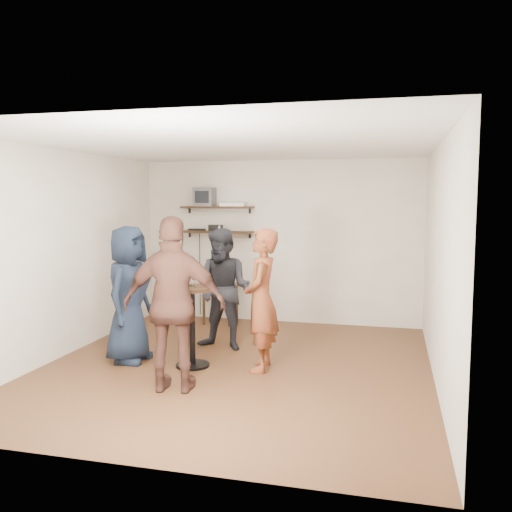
{
  "coord_description": "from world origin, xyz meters",
  "views": [
    {
      "loc": [
        1.76,
        -6.01,
        1.98
      ],
      "look_at": [
        0.15,
        0.4,
        1.29
      ],
      "focal_mm": 38.0,
      "sensor_mm": 36.0,
      "label": 1
    }
  ],
  "objects_px": {
    "crt_monitor": "(205,197)",
    "person_dark": "(224,289)",
    "person_brown": "(174,304)",
    "radio": "(216,228)",
    "person_plaid": "(261,300)",
    "person_navy": "(129,294)",
    "drinks_table": "(192,315)",
    "dvd_deck": "(234,204)",
    "side_table": "(220,290)"
  },
  "relations": [
    {
      "from": "person_plaid",
      "to": "person_dark",
      "type": "distance_m",
      "value": 1.01
    },
    {
      "from": "radio",
      "to": "drinks_table",
      "type": "height_order",
      "value": "radio"
    },
    {
      "from": "person_dark",
      "to": "person_navy",
      "type": "distance_m",
      "value": 1.25
    },
    {
      "from": "dvd_deck",
      "to": "person_plaid",
      "type": "distance_m",
      "value": 2.82
    },
    {
      "from": "dvd_deck",
      "to": "side_table",
      "type": "xyz_separation_m",
      "value": [
        -0.16,
        -0.21,
        -1.37
      ]
    },
    {
      "from": "crt_monitor",
      "to": "person_brown",
      "type": "bearing_deg",
      "value": -75.97
    },
    {
      "from": "side_table",
      "to": "person_dark",
      "type": "height_order",
      "value": "person_dark"
    },
    {
      "from": "crt_monitor",
      "to": "drinks_table",
      "type": "distance_m",
      "value": 2.93
    },
    {
      "from": "person_brown",
      "to": "radio",
      "type": "bearing_deg",
      "value": -87.19
    },
    {
      "from": "person_plaid",
      "to": "person_navy",
      "type": "xyz_separation_m",
      "value": [
        -1.65,
        -0.07,
        0.01
      ]
    },
    {
      "from": "radio",
      "to": "side_table",
      "type": "xyz_separation_m",
      "value": [
        0.15,
        -0.21,
        -0.99
      ]
    },
    {
      "from": "dvd_deck",
      "to": "person_plaid",
      "type": "xyz_separation_m",
      "value": [
        1.04,
        -2.4,
        -1.07
      ]
    },
    {
      "from": "dvd_deck",
      "to": "person_plaid",
      "type": "bearing_deg",
      "value": -66.55
    },
    {
      "from": "drinks_table",
      "to": "person_brown",
      "type": "xyz_separation_m",
      "value": [
        0.12,
        -0.82,
        0.29
      ]
    },
    {
      "from": "person_plaid",
      "to": "person_dark",
      "type": "height_order",
      "value": "person_plaid"
    },
    {
      "from": "person_dark",
      "to": "radio",
      "type": "bearing_deg",
      "value": 120.84
    },
    {
      "from": "crt_monitor",
      "to": "side_table",
      "type": "xyz_separation_m",
      "value": [
        0.32,
        -0.21,
        -1.49
      ]
    },
    {
      "from": "person_dark",
      "to": "person_navy",
      "type": "bearing_deg",
      "value": -130.87
    },
    {
      "from": "dvd_deck",
      "to": "person_brown",
      "type": "height_order",
      "value": "dvd_deck"
    },
    {
      "from": "person_plaid",
      "to": "drinks_table",
      "type": "bearing_deg",
      "value": -90.0
    },
    {
      "from": "side_table",
      "to": "drinks_table",
      "type": "bearing_deg",
      "value": -80.46
    },
    {
      "from": "crt_monitor",
      "to": "person_navy",
      "type": "height_order",
      "value": "crt_monitor"
    },
    {
      "from": "side_table",
      "to": "person_navy",
      "type": "distance_m",
      "value": 2.32
    },
    {
      "from": "person_dark",
      "to": "person_brown",
      "type": "height_order",
      "value": "person_brown"
    },
    {
      "from": "crt_monitor",
      "to": "person_brown",
      "type": "distance_m",
      "value": 3.57
    },
    {
      "from": "dvd_deck",
      "to": "side_table",
      "type": "bearing_deg",
      "value": -127.65
    },
    {
      "from": "side_table",
      "to": "person_plaid",
      "type": "height_order",
      "value": "person_plaid"
    },
    {
      "from": "drinks_table",
      "to": "person_dark",
      "type": "bearing_deg",
      "value": 80.75
    },
    {
      "from": "drinks_table",
      "to": "person_dark",
      "type": "xyz_separation_m",
      "value": [
        0.13,
        0.81,
        0.18
      ]
    },
    {
      "from": "person_dark",
      "to": "crt_monitor",
      "type": "bearing_deg",
      "value": 125.97
    },
    {
      "from": "crt_monitor",
      "to": "person_dark",
      "type": "height_order",
      "value": "crt_monitor"
    },
    {
      "from": "radio",
      "to": "side_table",
      "type": "relative_size",
      "value": 0.35
    },
    {
      "from": "dvd_deck",
      "to": "person_navy",
      "type": "height_order",
      "value": "dvd_deck"
    },
    {
      "from": "person_dark",
      "to": "person_navy",
      "type": "height_order",
      "value": "person_navy"
    },
    {
      "from": "radio",
      "to": "person_brown",
      "type": "bearing_deg",
      "value": -78.93
    },
    {
      "from": "crt_monitor",
      "to": "person_brown",
      "type": "xyz_separation_m",
      "value": [
        0.82,
        -3.29,
        -1.11
      ]
    },
    {
      "from": "person_navy",
      "to": "drinks_table",
      "type": "bearing_deg",
      "value": -90.0
    },
    {
      "from": "person_brown",
      "to": "person_navy",
      "type": "bearing_deg",
      "value": -49.62
    },
    {
      "from": "dvd_deck",
      "to": "radio",
      "type": "bearing_deg",
      "value": 180.0
    },
    {
      "from": "radio",
      "to": "crt_monitor",
      "type": "bearing_deg",
      "value": 180.0
    },
    {
      "from": "person_plaid",
      "to": "person_navy",
      "type": "distance_m",
      "value": 1.65
    },
    {
      "from": "drinks_table",
      "to": "person_brown",
      "type": "distance_m",
      "value": 0.88
    },
    {
      "from": "dvd_deck",
      "to": "person_dark",
      "type": "bearing_deg",
      "value": -78.09
    },
    {
      "from": "radio",
      "to": "person_brown",
      "type": "height_order",
      "value": "person_brown"
    },
    {
      "from": "crt_monitor",
      "to": "radio",
      "type": "relative_size",
      "value": 1.45
    },
    {
      "from": "crt_monitor",
      "to": "dvd_deck",
      "type": "height_order",
      "value": "crt_monitor"
    },
    {
      "from": "dvd_deck",
      "to": "person_navy",
      "type": "distance_m",
      "value": 2.75
    },
    {
      "from": "radio",
      "to": "person_plaid",
      "type": "distance_m",
      "value": 2.83
    },
    {
      "from": "side_table",
      "to": "person_dark",
      "type": "bearing_deg",
      "value": -70.53
    },
    {
      "from": "dvd_deck",
      "to": "person_plaid",
      "type": "height_order",
      "value": "dvd_deck"
    }
  ]
}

